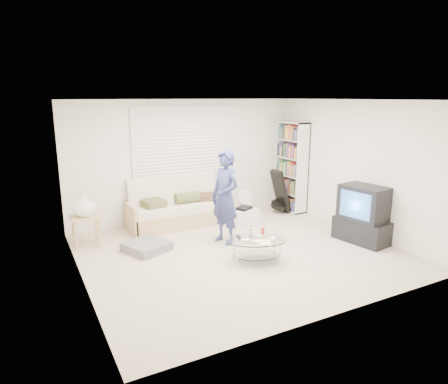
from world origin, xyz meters
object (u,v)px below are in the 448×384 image
tv_unit (363,215)px  coffee_table (257,244)px  futon_sofa (178,209)px  bookshelf (291,167)px

tv_unit → coffee_table: tv_unit is taller
coffee_table → futon_sofa: bearing=100.2°
futon_sofa → tv_unit: (2.56, -2.44, 0.17)m
bookshelf → tv_unit: (-0.13, -2.30, -0.51)m
tv_unit → coffee_table: bearing=176.9°
bookshelf → coffee_table: bookshelf is taller
bookshelf → tv_unit: bearing=-93.1°
bookshelf → tv_unit: 2.36m
tv_unit → futon_sofa: bearing=136.4°
futon_sofa → coffee_table: (0.42, -2.32, -0.03)m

